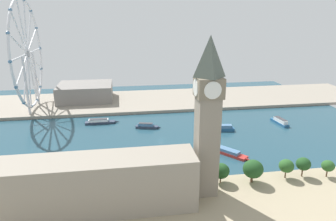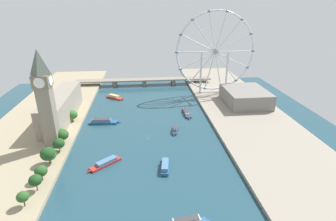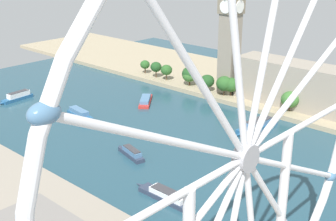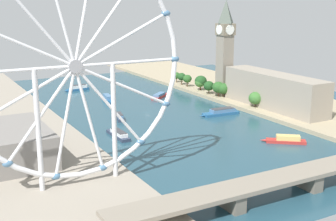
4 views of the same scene
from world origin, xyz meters
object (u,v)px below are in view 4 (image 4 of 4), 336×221
tour_boat_1 (78,88)px  tour_boat_2 (108,99)px  river_bridge (308,173)px  tour_boat_0 (160,96)px  parliament_block (274,91)px  ferris_wheel (75,67)px  riverside_hall (0,145)px  clock_tower (225,47)px  tour_boat_5 (221,112)px  tour_boat_6 (286,140)px  tour_boat_3 (119,117)px  tour_boat_4 (118,134)px

tour_boat_1 → tour_boat_2: tour_boat_1 is taller
river_bridge → tour_boat_1: river_bridge is taller
tour_boat_0 → tour_boat_1: (55.42, -68.14, 0.70)m
parliament_block → tour_boat_0: 107.27m
ferris_wheel → riverside_hall: 73.56m
clock_tower → parliament_block: clock_tower is taller
riverside_hall → tour_boat_0: size_ratio=2.26×
tour_boat_5 → tour_boat_6: 78.90m
tour_boat_3 → tour_boat_6: bearing=-132.5°
clock_tower → tour_boat_0: (48.62, -32.04, -45.17)m
tour_boat_2 → parliament_block: bearing=53.3°
river_bridge → tour_boat_3: bearing=-80.3°
tour_boat_0 → tour_boat_2: bearing=129.8°
riverside_hall → tour_boat_1: (-103.91, -183.42, -9.62)m
clock_tower → tour_boat_5: size_ratio=2.44×
tour_boat_3 → tour_boat_6: (-69.40, 104.97, 0.03)m
parliament_block → tour_boat_3: parliament_block is taller
ferris_wheel → tour_boat_0: 218.15m
clock_tower → tour_boat_5: bearing=52.5°
river_bridge → tour_boat_3: size_ratio=9.02×
tour_boat_1 → tour_boat_6: bearing=99.4°
tour_boat_5 → tour_boat_6: size_ratio=1.37×
tour_boat_0 → tour_boat_6: 158.94m
tour_boat_6 → tour_boat_2: bearing=-34.6°
clock_tower → river_bridge: clock_tower is taller
tour_boat_2 → tour_boat_4: 110.29m
tour_boat_3 → tour_boat_4: 45.73m
tour_boat_3 → tour_boat_5: 79.57m
river_bridge → tour_boat_5: (-47.00, -137.47, -5.41)m
riverside_hall → tour_boat_4: (-77.13, -19.72, -10.12)m
riverside_hall → river_bridge: riverside_hall is taller
parliament_block → tour_boat_2: bearing=-44.1°
ferris_wheel → tour_boat_0: size_ratio=4.16×
parliament_block → tour_boat_3: size_ratio=4.36×
ferris_wheel → tour_boat_3: (-67.81, -110.77, -56.84)m
tour_boat_3 → tour_boat_6: tour_boat_6 is taller
clock_tower → parliament_block: (-6.82, 58.53, -30.04)m
clock_tower → river_bridge: size_ratio=0.40×
ferris_wheel → tour_boat_3: ferris_wheel is taller
riverside_hall → river_bridge: bearing=140.5°
tour_boat_3 → tour_boat_0: bearing=-35.7°
clock_tower → tour_boat_0: clock_tower is taller
ferris_wheel → tour_boat_6: size_ratio=4.33×
parliament_block → tour_boat_0: parliament_block is taller
parliament_block → tour_boat_5: parliament_block is taller
river_bridge → tour_boat_6: river_bridge is taller
parliament_block → tour_boat_2: parliament_block is taller
tour_boat_2 → tour_boat_3: (16.11, 62.93, -0.29)m
riverside_hall → tour_boat_4: 80.25m
clock_tower → ferris_wheel: size_ratio=0.77×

